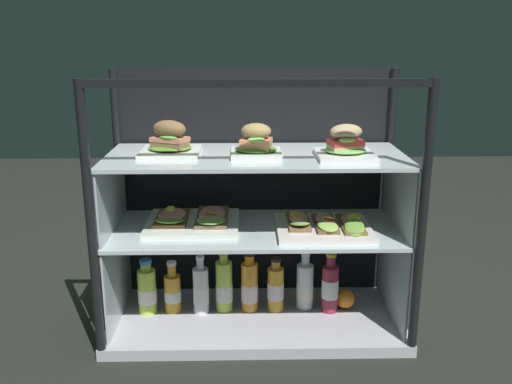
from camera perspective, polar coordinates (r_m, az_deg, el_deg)
ground_plane at (r=2.23m, az=0.00°, el=-13.58°), size 6.00×6.00×0.02m
case_base_deck at (r=2.22m, az=0.00°, el=-12.89°), size 1.11×0.49×0.04m
case_frame at (r=2.16m, az=-0.08°, el=0.58°), size 1.11×0.49×0.96m
riser_lower_tier at (r=2.13m, az=0.00°, el=-8.36°), size 1.05×0.42×0.34m
shelf_lower_glass at (r=2.06m, az=0.00°, el=-3.85°), size 1.06×0.44×0.01m
riser_upper_tier at (r=2.02m, az=0.00°, el=-0.18°), size 1.05×0.42×0.26m
shelf_upper_glass at (r=1.99m, az=0.00°, el=3.63°), size 1.06×0.44×0.01m
plated_roll_sandwich_center at (r=2.02m, az=-8.76°, el=5.04°), size 0.21×0.21×0.12m
plated_roll_sandwich_far_right at (r=1.96m, az=0.01°, el=4.92°), size 0.17×0.17×0.12m
plated_roll_sandwich_right_of_center at (r=1.96m, az=9.09°, el=4.62°), size 0.20×0.20×0.12m
open_sandwich_tray_mid_left at (r=2.10m, az=-6.42°, el=-2.87°), size 0.34×0.31×0.06m
open_sandwich_tray_center at (r=2.05m, az=6.91°, el=-3.38°), size 0.34×0.31×0.07m
juice_bottle_back_right at (r=2.23m, az=-11.02°, el=-9.83°), size 0.07×0.07×0.22m
juice_bottle_back_center at (r=2.23m, az=-8.48°, el=-10.03°), size 0.06×0.06×0.21m
juice_bottle_near_post at (r=2.20m, az=-5.63°, el=-9.96°), size 0.06×0.06×0.23m
juice_bottle_front_second at (r=2.21m, az=-3.27°, el=-9.59°), size 0.07×0.07×0.25m
juice_bottle_front_right_end at (r=2.20m, az=-0.66°, el=-9.60°), size 0.07×0.07×0.24m
juice_bottle_front_middle at (r=2.21m, az=2.01°, el=-9.76°), size 0.06×0.06×0.22m
juice_bottle_tucked_behind at (r=2.23m, az=5.00°, el=-9.52°), size 0.07×0.07×0.23m
juice_bottle_front_fourth at (r=2.21m, az=7.55°, el=-9.56°), size 0.06×0.06×0.24m
orange_fruit_beside_bottles at (r=2.27m, az=9.05°, el=-10.68°), size 0.08×0.08×0.08m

